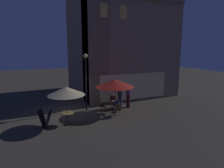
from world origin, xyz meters
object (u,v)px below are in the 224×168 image
object	(u,v)px
cafe_table_1	(115,105)
cafe_chair_0	(113,102)
menu_sandwich_board	(45,118)
street_lamp_near_corner	(86,73)
patron_seated_0	(113,100)
cafe_chair_1	(102,105)
cafe_table_0	(67,116)
patron_standing_2	(120,95)
patio_umbrella_0	(66,91)
cafe_chair_2	(117,109)
patron_seated_1	(117,106)
patio_umbrella_1	(115,83)
patron_standing_3	(128,96)

from	to	relation	value
cafe_table_1	cafe_chair_0	bearing A→B (deg)	75.77
menu_sandwich_board	cafe_table_1	world-z (taller)	menu_sandwich_board
street_lamp_near_corner	patron_seated_0	bearing A→B (deg)	-14.89
cafe_chair_1	patron_seated_0	xyz separation A→B (m)	(1.00, 0.37, 0.11)
cafe_table_0	patron_standing_2	xyz separation A→B (m)	(4.23, 1.88, 0.39)
patio_umbrella_0	cafe_chair_2	size ratio (longest dim) A/B	2.55
cafe_chair_2	patron_standing_2	world-z (taller)	patron_standing_2
patio_umbrella_0	patron_seated_0	world-z (taller)	patio_umbrella_0
cafe_chair_2	patron_seated_0	xyz separation A→B (m)	(0.36, 1.49, 0.14)
street_lamp_near_corner	cafe_chair_2	size ratio (longest dim) A/B	4.54
patio_umbrella_0	cafe_chair_0	distance (m)	4.20
cafe_table_1	patron_seated_1	world-z (taller)	patron_seated_1
patio_umbrella_0	patron_seated_0	distance (m)	4.07
patio_umbrella_1	patron_standing_3	bearing A→B (deg)	26.66
patron_standing_3	cafe_chair_1	bearing A→B (deg)	21.18
cafe_table_0	cafe_table_1	size ratio (longest dim) A/B	0.98
cafe_chair_2	patron_seated_0	size ratio (longest dim) A/B	0.74
cafe_chair_0	patron_standing_3	size ratio (longest dim) A/B	0.50
menu_sandwich_board	cafe_table_1	xyz separation A→B (m)	(4.55, 0.69, 0.02)
patio_umbrella_0	cafe_table_0	bearing A→B (deg)	0.00
cafe_table_0	patio_umbrella_0	distance (m)	1.44
street_lamp_near_corner	cafe_table_0	size ratio (longest dim) A/B	5.23
street_lamp_near_corner	cafe_table_1	distance (m)	2.96
street_lamp_near_corner	patron_seated_1	xyz separation A→B (m)	(1.50, -1.84, -2.00)
cafe_table_0	cafe_chair_2	xyz separation A→B (m)	(3.17, 0.05, -0.01)
cafe_chair_0	patron_standing_3	world-z (taller)	patron_standing_3
patron_standing_3	patron_seated_0	bearing A→B (deg)	12.55
patron_seated_0	street_lamp_near_corner	bearing A→B (deg)	-90.66
street_lamp_near_corner	cafe_chair_1	size ratio (longest dim) A/B	4.21
cafe_chair_2	patron_standing_3	bearing A→B (deg)	-33.08
menu_sandwich_board	patio_umbrella_0	bearing A→B (deg)	17.03
street_lamp_near_corner	patio_umbrella_1	size ratio (longest dim) A/B	1.53
cafe_chair_0	cafe_chair_1	xyz separation A→B (m)	(-1.04, -0.51, 0.03)
cafe_table_1	patio_umbrella_1	bearing A→B (deg)	-26.57
patio_umbrella_1	street_lamp_near_corner	bearing A→B (deg)	145.29
menu_sandwich_board	street_lamp_near_corner	bearing A→B (deg)	58.55
patron_standing_3	patron_seated_1	bearing A→B (deg)	52.44
patio_umbrella_0	patron_standing_3	world-z (taller)	patio_umbrella_0
cafe_table_0	menu_sandwich_board	bearing A→B (deg)	170.94
patio_umbrella_1	cafe_chair_1	bearing A→B (deg)	160.94
patron_standing_2	patron_standing_3	distance (m)	0.62
cafe_chair_0	patron_standing_3	bearing A→B (deg)	99.59
cafe_chair_1	patron_standing_2	xyz separation A→B (m)	(1.70, 0.72, 0.37)
cafe_chair_0	cafe_chair_1	bearing A→B (deg)	-49.42
patio_umbrella_0	patio_umbrella_1	world-z (taller)	patio_umbrella_1
cafe_table_0	patron_seated_1	bearing A→B (deg)	3.35
street_lamp_near_corner	patio_umbrella_0	world-z (taller)	street_lamp_near_corner
cafe_chair_2	patio_umbrella_0	bearing A→B (deg)	104.05
street_lamp_near_corner	cafe_chair_2	xyz separation A→B (m)	(1.46, -1.97, -2.17)
street_lamp_near_corner	patron_standing_3	bearing A→B (deg)	-8.26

